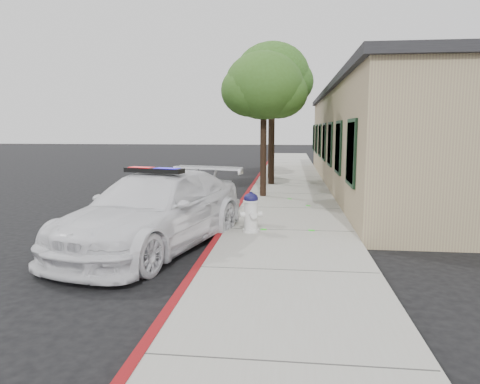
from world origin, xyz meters
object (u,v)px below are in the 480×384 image
at_px(fire_hydrant, 251,212).
at_px(street_tree_mid, 273,78).
at_px(clapboard_building, 411,139).
at_px(street_tree_near, 264,89).
at_px(police_car, 155,210).
at_px(street_tree_far, 272,95).

xyz_separation_m(fire_hydrant, street_tree_mid, (0.10, 9.09, 4.06)).
distance_m(clapboard_building, street_tree_near, 7.27).
distance_m(police_car, street_tree_far, 12.94).
bearing_deg(fire_hydrant, street_tree_near, 70.61).
bearing_deg(police_car, street_tree_near, 89.10).
height_order(clapboard_building, police_car, clapboard_building).
bearing_deg(fire_hydrant, police_car, -172.58).
bearing_deg(police_car, fire_hydrant, 42.69).
bearing_deg(street_tree_mid, clapboard_building, 1.96).
distance_m(clapboard_building, fire_hydrant, 11.12).
bearing_deg(clapboard_building, police_car, -127.46).
bearing_deg(police_car, clapboard_building, 67.83).
relative_size(clapboard_building, street_tree_mid, 3.48).
bearing_deg(street_tree_far, clapboard_building, -19.04).
xyz_separation_m(clapboard_building, police_car, (-7.90, -10.31, -1.32)).
xyz_separation_m(police_car, street_tree_mid, (2.07, 10.11, 3.87)).
xyz_separation_m(police_car, street_tree_far, (1.95, 12.36, 3.30)).
height_order(street_tree_near, street_tree_far, street_tree_far).
xyz_separation_m(fire_hydrant, street_tree_far, (-0.02, 11.34, 3.48)).
xyz_separation_m(police_car, fire_hydrant, (1.97, 1.02, -0.19)).
height_order(clapboard_building, street_tree_near, street_tree_near).
height_order(clapboard_building, street_tree_far, street_tree_far).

